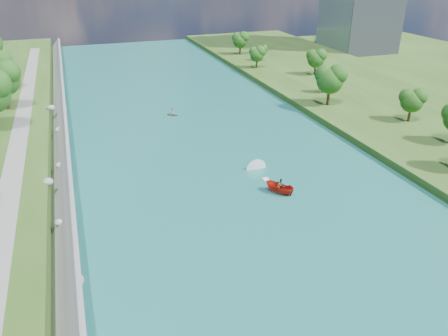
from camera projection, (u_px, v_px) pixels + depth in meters
name	position (u px, v px, depth m)	size (l,w,h in m)	color
ground	(255.00, 211.00, 62.72)	(260.00, 260.00, 0.00)	#2D5119
river_water	(211.00, 156.00, 79.63)	(55.00, 240.00, 0.10)	#1C6A60
berm_east	(429.00, 121.00, 94.16)	(44.00, 240.00, 1.50)	#2D5119
riprap_bank	(61.00, 170.00, 70.43)	(4.26, 236.00, 4.51)	slate
riverside_path	(14.00, 164.00, 68.34)	(3.00, 200.00, 0.10)	gray
trees_east	(380.00, 97.00, 91.72)	(17.45, 138.98, 11.03)	#244612
motorboat	(276.00, 185.00, 67.78)	(4.30, 19.18, 2.18)	#B71D0E
raft	(173.00, 114.00, 99.37)	(3.14, 3.10, 1.66)	gray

